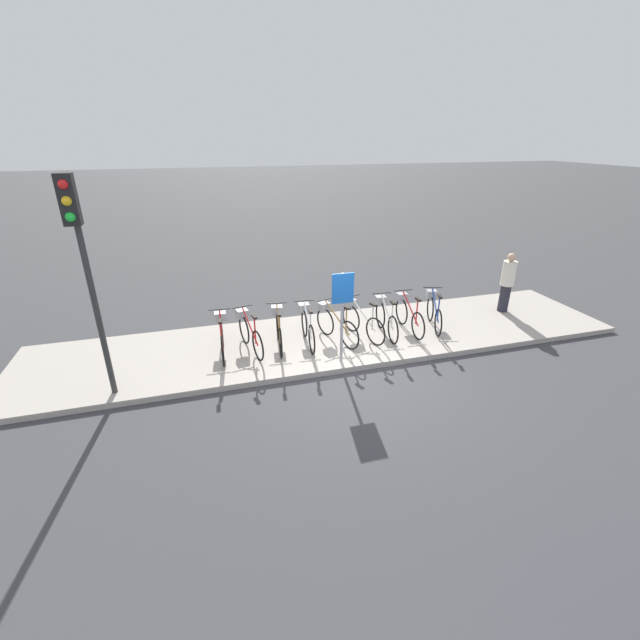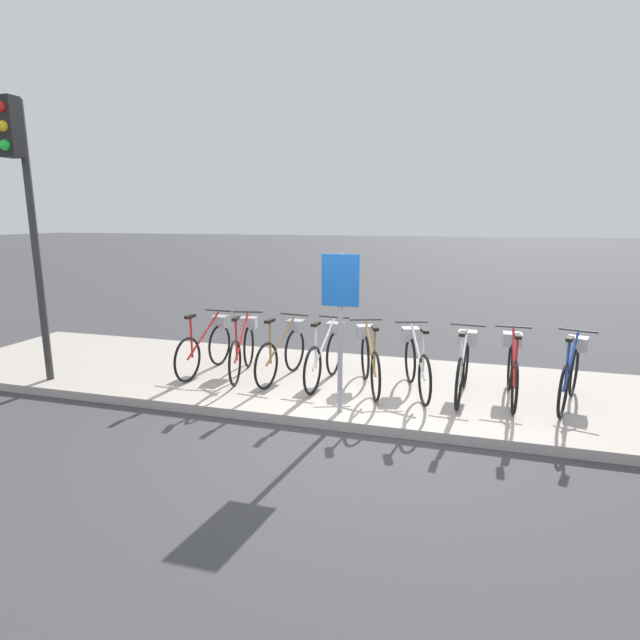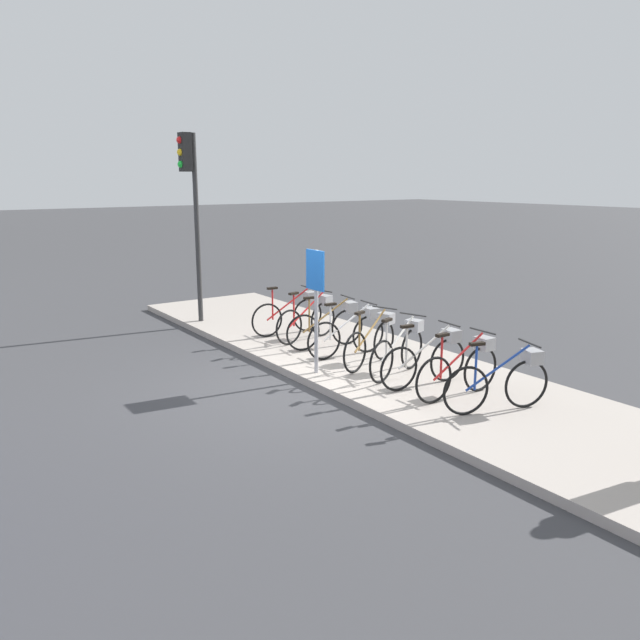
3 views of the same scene
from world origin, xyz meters
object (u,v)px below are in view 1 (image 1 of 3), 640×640
(parked_bicycle_0, at_px, (222,335))
(parked_bicycle_4, at_px, (334,323))
(parked_bicycle_7, at_px, (408,313))
(sign_post, at_px, (342,303))
(parked_bicycle_5, at_px, (360,319))
(parked_bicycle_2, at_px, (279,328))
(parked_bicycle_6, at_px, (385,317))
(traffic_light, at_px, (80,246))
(parked_bicycle_1, at_px, (249,331))
(parked_bicycle_3, at_px, (307,325))
(parked_bicycle_8, at_px, (434,310))
(pedestrian, at_px, (507,282))

(parked_bicycle_0, height_order, parked_bicycle_4, same)
(parked_bicycle_7, distance_m, sign_post, 2.44)
(parked_bicycle_5, bearing_deg, parked_bicycle_2, 178.44)
(parked_bicycle_0, bearing_deg, parked_bicycle_4, -1.06)
(parked_bicycle_6, distance_m, sign_post, 1.95)
(parked_bicycle_5, relative_size, parked_bicycle_6, 0.96)
(parked_bicycle_2, bearing_deg, sign_post, -44.48)
(traffic_light, bearing_deg, parked_bicycle_2, 18.96)
(parked_bicycle_1, xyz_separation_m, parked_bicycle_3, (1.28, -0.03, 0.00))
(sign_post, bearing_deg, parked_bicycle_7, 27.49)
(parked_bicycle_0, xyz_separation_m, parked_bicycle_1, (0.58, 0.03, 0.00))
(parked_bicycle_7, relative_size, sign_post, 0.81)
(parked_bicycle_6, relative_size, parked_bicycle_8, 1.04)
(parked_bicycle_6, bearing_deg, parked_bicycle_8, 2.10)
(parked_bicycle_3, height_order, parked_bicycle_7, same)
(pedestrian, distance_m, sign_post, 5.23)
(parked_bicycle_1, bearing_deg, parked_bicycle_7, -0.35)
(parked_bicycle_3, relative_size, parked_bicycle_7, 1.00)
(parked_bicycle_2, xyz_separation_m, parked_bicycle_8, (3.80, -0.01, 0.00))
(parked_bicycle_7, xyz_separation_m, parked_bicycle_8, (0.68, 0.00, 0.00))
(parked_bicycle_0, height_order, parked_bicycle_1, same)
(parked_bicycle_5, bearing_deg, sign_post, -128.22)
(parked_bicycle_1, relative_size, traffic_light, 0.40)
(parked_bicycle_1, distance_m, traffic_light, 3.65)
(pedestrian, bearing_deg, sign_post, -164.15)
(parked_bicycle_1, bearing_deg, parked_bicycle_4, -2.25)
(pedestrian, height_order, traffic_light, traffic_light)
(parked_bicycle_8, relative_size, traffic_light, 0.39)
(parked_bicycle_7, xyz_separation_m, sign_post, (-2.02, -1.05, 0.87))
(parked_bicycle_3, distance_m, parked_bicycle_6, 1.87)
(parked_bicycle_8, bearing_deg, parked_bicycle_2, 179.81)
(parked_bicycle_1, relative_size, parked_bicycle_5, 1.02)
(parked_bicycle_2, xyz_separation_m, traffic_light, (-3.25, -1.12, 2.30))
(parked_bicycle_0, distance_m, parked_bicycle_8, 5.02)
(parked_bicycle_6, xyz_separation_m, parked_bicycle_8, (1.29, 0.05, 0.00))
(parked_bicycle_7, relative_size, traffic_light, 0.40)
(parked_bicycle_5, bearing_deg, parked_bicycle_3, 178.73)
(parked_bicycle_3, relative_size, parked_bicycle_8, 1.04)
(parked_bicycle_7, height_order, traffic_light, traffic_light)
(parked_bicycle_4, bearing_deg, parked_bicycle_1, 177.75)
(parked_bicycle_1, distance_m, parked_bicycle_3, 1.28)
(parked_bicycle_6, relative_size, pedestrian, 0.98)
(parked_bicycle_2, bearing_deg, parked_bicycle_0, -178.94)
(parked_bicycle_6, bearing_deg, parked_bicycle_5, 179.25)
(parked_bicycle_3, bearing_deg, pedestrian, 3.93)
(parked_bicycle_2, distance_m, parked_bicycle_7, 3.11)
(parked_bicycle_0, distance_m, parked_bicycle_7, 4.34)
(parked_bicycle_0, relative_size, parked_bicycle_8, 1.04)
(parked_bicycle_1, height_order, traffic_light, traffic_light)
(parked_bicycle_6, xyz_separation_m, sign_post, (-1.42, -1.01, 0.87))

